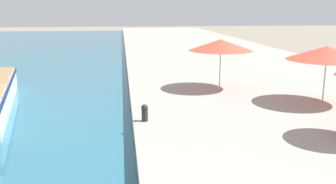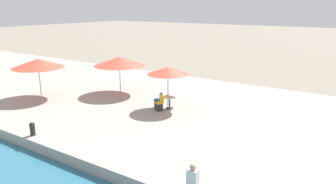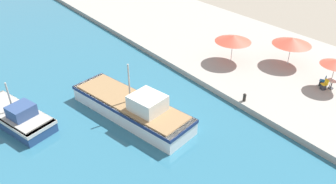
# 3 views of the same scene
# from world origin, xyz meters

# --- Properties ---
(quay_promenade) EXTENTS (16.00, 90.00, 0.54)m
(quay_promenade) POSITION_xyz_m (8.00, 37.00, 0.27)
(quay_promenade) COLOR #A39E93
(quay_promenade) RESTS_ON ground_plane
(fishing_boat_near) EXTENTS (4.90, 10.55, 4.26)m
(fishing_boat_near) POSITION_xyz_m (-7.07, 18.28, 0.88)
(fishing_boat_near) COLOR white
(fishing_boat_near) RESTS_ON water_basin
(fishing_boat_mid) EXTENTS (4.12, 7.08, 3.27)m
(fishing_boat_mid) POSITION_xyz_m (-14.11, 22.72, 0.69)
(fishing_boat_mid) COLOR navy
(fishing_boat_mid) RESTS_ON water_basin
(cafe_umbrella_pink) EXTENTS (2.44, 2.44, 2.50)m
(cafe_umbrella_pink) POSITION_xyz_m (7.53, 11.24, 2.83)
(cafe_umbrella_pink) COLOR #B7B7B7
(cafe_umbrella_pink) RESTS_ON quay_promenade
(cafe_umbrella_white) EXTENTS (3.48, 3.48, 2.56)m
(cafe_umbrella_white) POSITION_xyz_m (8.58, 15.97, 2.80)
(cafe_umbrella_white) COLOR #B7B7B7
(cafe_umbrella_white) RESTS_ON quay_promenade
(cafe_umbrella_striped) EXTENTS (3.34, 3.34, 2.60)m
(cafe_umbrella_striped) POSITION_xyz_m (4.76, 19.59, 2.85)
(cafe_umbrella_striped) COLOR #B7B7B7
(cafe_umbrella_striped) RESTS_ON quay_promenade
(cafe_table) EXTENTS (0.80, 0.80, 0.74)m
(cafe_table) POSITION_xyz_m (7.53, 11.11, 1.08)
(cafe_table) COLOR #333338
(cafe_table) RESTS_ON quay_promenade
(cafe_chair_left) EXTENTS (0.55, 0.54, 0.91)m
(cafe_chair_left) POSITION_xyz_m (6.86, 11.40, 0.87)
(cafe_chair_left) COLOR #2D2D33
(cafe_chair_left) RESTS_ON quay_promenade
(cafe_chair_right) EXTENTS (0.51, 0.53, 0.91)m
(cafe_chair_right) POSITION_xyz_m (7.31, 11.80, 0.87)
(cafe_chair_right) COLOR #2D2D33
(cafe_chair_right) RESTS_ON quay_promenade
(mooring_bollard) EXTENTS (0.26, 0.26, 0.65)m
(mooring_bollard) POSITION_xyz_m (0.45, 14.17, 0.89)
(mooring_bollard) COLOR #2D2823
(mooring_bollard) RESTS_ON quay_promenade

